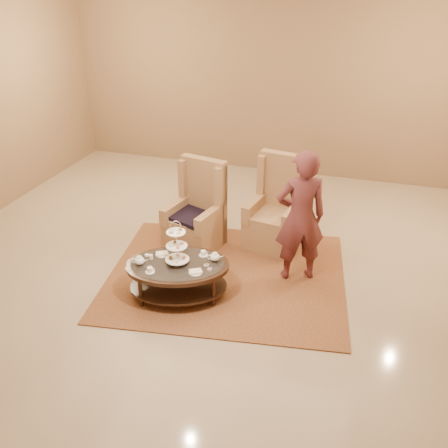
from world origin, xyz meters
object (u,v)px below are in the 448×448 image
(tea_table, at_px, (178,270))
(armchair_left, at_px, (197,218))
(person, at_px, (300,217))
(armchair_right, at_px, (277,216))

(tea_table, height_order, armchair_left, armchair_left)
(tea_table, distance_m, person, 1.61)
(tea_table, height_order, armchair_right, armchair_right)
(tea_table, bearing_deg, person, 14.84)
(tea_table, bearing_deg, armchair_right, 44.44)
(tea_table, distance_m, armchair_right, 1.84)
(tea_table, relative_size, armchair_right, 1.10)
(armchair_left, height_order, person, person)
(armchair_left, height_order, armchair_right, armchair_right)
(armchair_right, distance_m, person, 1.01)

